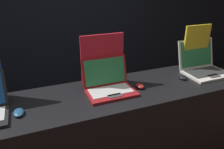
% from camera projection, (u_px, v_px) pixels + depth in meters
% --- Properties ---
extents(wall_back, '(8.00, 0.05, 2.80)m').
position_uv_depth(wall_back, '(64.00, 7.00, 3.12)').
color(wall_back, black).
rests_on(wall_back, ground_plane).
extents(display_counter, '(2.35, 0.58, 0.95)m').
position_uv_depth(display_counter, '(112.00, 140.00, 1.90)').
color(display_counter, black).
rests_on(display_counter, ground_plane).
extents(mouse_front, '(0.07, 0.11, 0.03)m').
position_uv_depth(mouse_front, '(19.00, 112.00, 1.43)').
color(mouse_front, navy).
rests_on(mouse_front, display_counter).
extents(laptop_middle, '(0.37, 0.30, 0.25)m').
position_uv_depth(laptop_middle, '(109.00, 84.00, 1.71)').
color(laptop_middle, maroon).
rests_on(laptop_middle, display_counter).
extents(mouse_middle, '(0.06, 0.09, 0.03)m').
position_uv_depth(mouse_middle, '(140.00, 86.00, 1.77)').
color(mouse_middle, maroon).
rests_on(mouse_middle, display_counter).
extents(promo_stand_middle, '(0.36, 0.07, 0.42)m').
position_uv_depth(promo_stand_middle, '(103.00, 61.00, 1.77)').
color(promo_stand_middle, black).
rests_on(promo_stand_middle, display_counter).
extents(laptop_back, '(0.40, 0.36, 0.29)m').
position_uv_depth(laptop_back, '(203.00, 66.00, 2.06)').
color(laptop_back, silver).
rests_on(laptop_back, display_counter).
extents(mouse_back, '(0.07, 0.10, 0.03)m').
position_uv_depth(mouse_back, '(183.00, 77.00, 1.94)').
color(mouse_back, black).
rests_on(mouse_back, display_counter).
extents(promo_stand_back, '(0.28, 0.07, 0.43)m').
position_uv_depth(promo_stand_back, '(196.00, 48.00, 2.11)').
color(promo_stand_back, black).
rests_on(promo_stand_back, display_counter).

